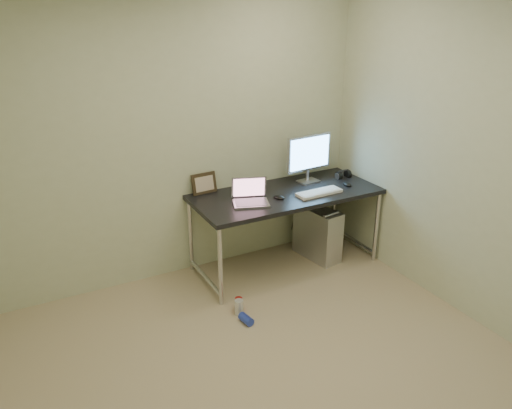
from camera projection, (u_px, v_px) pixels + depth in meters
The scene contains 18 objects.
floor at pixel (278, 381), 3.36m from camera, with size 3.50×3.50×0.00m, color tan.
wall_back at pixel (178, 142), 4.32m from camera, with size 3.50×0.02×2.50m, color beige.
wall_right at pixel (487, 167), 3.65m from camera, with size 0.02×3.50×2.50m, color beige.
desk at pixel (286, 200), 4.61m from camera, with size 1.73×0.76×0.75m.
tower_computer at pixel (317, 233), 4.92m from camera, with size 0.29×0.52×0.55m.
cable_a at pixel (295, 209), 5.12m from camera, with size 0.01×0.01×0.70m, color black.
cable_b at pixel (303, 210), 5.15m from camera, with size 0.01×0.01×0.72m, color black.
can_red at pixel (239, 304), 4.12m from camera, with size 0.06×0.06×0.11m, color #B21A15.
can_white at pixel (239, 307), 4.06m from camera, with size 0.07×0.07×0.13m, color silver.
can_blue at pixel (246, 319), 3.96m from camera, with size 0.07×0.07×0.13m, color #283DBE.
laptop at pixel (250, 197), 4.33m from camera, with size 0.37×0.34×0.21m.
monitor at pixel (309, 155), 4.75m from camera, with size 0.50×0.16×0.46m.
keyboard at pixel (319, 193), 4.54m from camera, with size 0.44×0.14×0.03m, color white.
mouse_right at pixel (347, 183), 4.75m from camera, with size 0.07×0.12×0.04m, color black.
mouse_left at pixel (279, 196), 4.43m from camera, with size 0.07×0.11×0.04m, color black.
headphones at pixel (343, 175), 4.96m from camera, with size 0.15×0.09×0.10m.
picture_frame at pixel (204, 183), 4.52m from camera, with size 0.24×0.03×0.19m, color black.
webcam at pixel (235, 183), 4.57m from camera, with size 0.04×0.03×0.11m.
Camera 1 is at (-1.39, -2.28, 2.37)m, focal length 35.00 mm.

